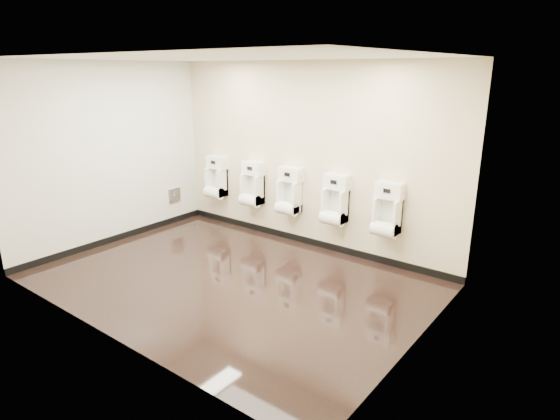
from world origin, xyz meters
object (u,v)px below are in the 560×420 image
at_px(urinal_2, 289,195).
at_px(urinal_4, 387,214).
at_px(access_panel, 174,195).
at_px(urinal_3, 335,204).
at_px(urinal_0, 216,180).
at_px(urinal_1, 252,187).

relative_size(urinal_2, urinal_4, 1.00).
xyz_separation_m(access_panel, urinal_3, (3.07, 0.42, 0.29)).
distance_m(urinal_0, urinal_2, 1.60).
height_order(urinal_1, urinal_3, same).
height_order(urinal_3, urinal_4, same).
bearing_deg(urinal_1, access_panel, -164.16).
relative_size(urinal_1, urinal_2, 1.00).
relative_size(urinal_1, urinal_4, 1.00).
distance_m(access_panel, urinal_3, 3.12).
bearing_deg(urinal_3, urinal_2, 180.00).
relative_size(urinal_0, urinal_3, 1.00).
xyz_separation_m(access_panel, urinal_0, (0.64, 0.42, 0.29)).
bearing_deg(urinal_3, access_panel, -172.21).
distance_m(urinal_1, urinal_4, 2.41).
height_order(urinal_0, urinal_2, same).
bearing_deg(urinal_0, urinal_3, 0.00).
bearing_deg(urinal_4, access_panel, -173.84).
height_order(access_panel, urinal_1, urinal_1).
distance_m(urinal_1, urinal_3, 1.59).
height_order(access_panel, urinal_3, urinal_3).
relative_size(access_panel, urinal_3, 0.34).
bearing_deg(access_panel, urinal_1, 15.84).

